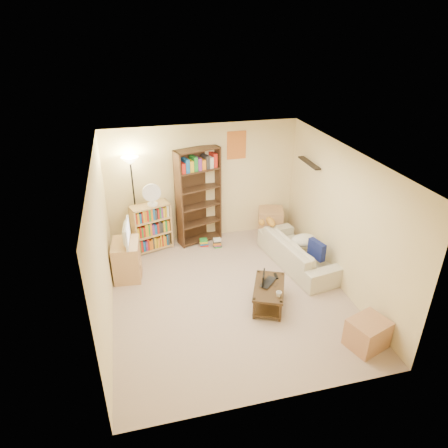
% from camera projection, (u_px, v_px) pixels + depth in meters
% --- Properties ---
extents(room, '(4.50, 4.54, 2.52)m').
position_uv_depth(room, '(230.00, 211.00, 6.29)').
color(room, '#C8A996').
rests_on(room, ground).
extents(sofa, '(2.21, 1.41, 0.57)m').
position_uv_depth(sofa, '(298.00, 252.00, 7.77)').
color(sofa, beige).
rests_on(sofa, ground).
extents(navy_pillow, '(0.21, 0.39, 0.34)m').
position_uv_depth(navy_pillow, '(317.00, 250.00, 7.34)').
color(navy_pillow, navy).
rests_on(navy_pillow, sofa).
extents(cream_blanket, '(0.53, 0.38, 0.23)m').
position_uv_depth(cream_blanket, '(304.00, 240.00, 7.76)').
color(cream_blanket, silver).
rests_on(cream_blanket, sofa).
extents(tabby_cat, '(0.45, 0.22, 0.15)m').
position_uv_depth(tabby_cat, '(269.00, 222.00, 8.12)').
color(tabby_cat, '#C58229').
rests_on(tabby_cat, sofa).
extents(coffee_table, '(0.80, 1.00, 0.39)m').
position_uv_depth(coffee_table, '(269.00, 293.00, 6.66)').
color(coffee_table, '#3A2916').
rests_on(coffee_table, ground).
extents(laptop, '(0.61, 0.61, 0.03)m').
position_uv_depth(laptop, '(271.00, 283.00, 6.64)').
color(laptop, black).
rests_on(laptop, coffee_table).
extents(laptop_screen, '(0.13, 0.27, 0.20)m').
position_uv_depth(laptop_screen, '(264.00, 278.00, 6.61)').
color(laptop_screen, white).
rests_on(laptop_screen, laptop).
extents(mug, '(0.16, 0.16, 0.09)m').
position_uv_depth(mug, '(279.00, 294.00, 6.33)').
color(mug, silver).
rests_on(mug, coffee_table).
extents(tv_remote, '(0.06, 0.16, 0.02)m').
position_uv_depth(tv_remote, '(276.00, 276.00, 6.84)').
color(tv_remote, black).
rests_on(tv_remote, coffee_table).
extents(tv_stand, '(0.53, 0.71, 0.71)m').
position_uv_depth(tv_stand, '(127.00, 260.00, 7.39)').
color(tv_stand, tan).
rests_on(tv_stand, ground).
extents(television, '(0.70, 0.21, 0.40)m').
position_uv_depth(television, '(123.00, 233.00, 7.13)').
color(television, black).
rests_on(television, tv_stand).
extents(tall_bookshelf, '(0.98, 0.58, 2.06)m').
position_uv_depth(tall_bookshelf, '(198.00, 194.00, 8.26)').
color(tall_bookshelf, '#452A1A').
rests_on(tall_bookshelf, ground).
extents(short_bookshelf, '(0.85, 0.54, 1.02)m').
position_uv_depth(short_bookshelf, '(152.00, 227.00, 8.21)').
color(short_bookshelf, tan).
rests_on(short_bookshelf, ground).
extents(desk_fan, '(0.36, 0.20, 0.46)m').
position_uv_depth(desk_fan, '(152.00, 195.00, 7.84)').
color(desk_fan, white).
rests_on(desk_fan, short_bookshelf).
extents(floor_lamp, '(0.34, 0.34, 2.00)m').
position_uv_depth(floor_lamp, '(132.00, 177.00, 7.76)').
color(floor_lamp, black).
rests_on(floor_lamp, ground).
extents(side_table, '(0.66, 0.66, 0.60)m').
position_uv_depth(side_table, '(270.00, 222.00, 8.90)').
color(side_table, tan).
rests_on(side_table, ground).
extents(end_cabinet, '(0.66, 0.60, 0.45)m').
position_uv_depth(end_cabinet, '(367.00, 333.00, 5.83)').
color(end_cabinet, tan).
rests_on(end_cabinet, ground).
extents(book_stacks, '(0.44, 0.26, 0.19)m').
position_uv_depth(book_stacks, '(211.00, 243.00, 8.49)').
color(book_stacks, red).
rests_on(book_stacks, ground).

